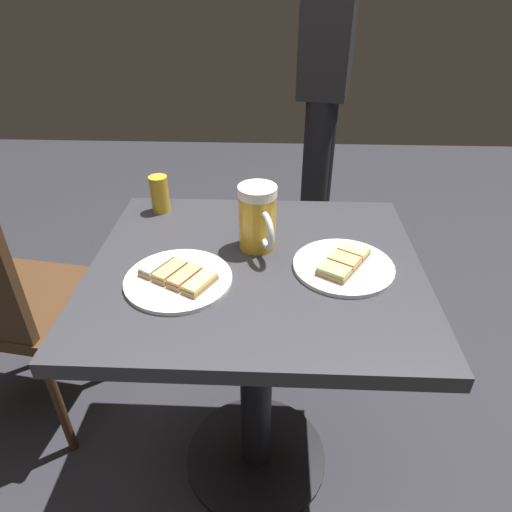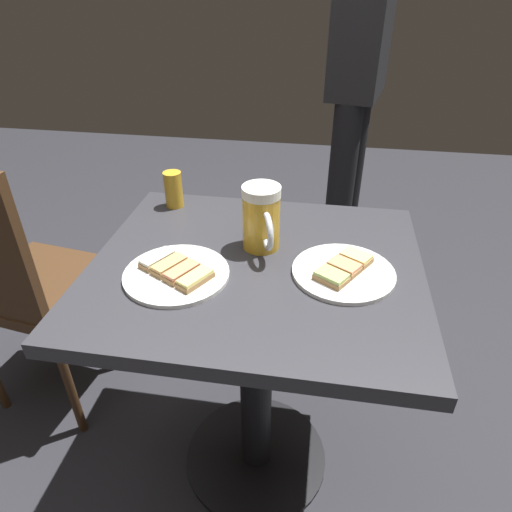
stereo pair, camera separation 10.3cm
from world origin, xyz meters
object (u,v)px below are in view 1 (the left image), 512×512
at_px(patron_standing, 326,76).
at_px(plate_near, 178,278).
at_px(beer_glass_small, 160,194).
at_px(beer_mug, 259,218).
at_px(plate_far, 343,265).

bearing_deg(patron_standing, plate_near, -8.50).
xyz_separation_m(beer_glass_small, patron_standing, (-0.50, -0.75, 0.16)).
xyz_separation_m(plate_near, patron_standing, (-0.39, -1.09, 0.20)).
distance_m(plate_near, patron_standing, 1.17).
relative_size(beer_mug, patron_standing, 0.10).
height_order(plate_near, plate_far, same).
height_order(plate_far, patron_standing, patron_standing).
relative_size(plate_far, beer_glass_small, 2.25).
xyz_separation_m(beer_mug, beer_glass_small, (0.28, -0.18, -0.03)).
distance_m(beer_mug, beer_glass_small, 0.33).
bearing_deg(plate_far, patron_standing, -91.73).
distance_m(plate_near, beer_glass_small, 0.35).
bearing_deg(patron_standing, beer_mug, -2.07).
bearing_deg(patron_standing, plate_far, 9.73).
xyz_separation_m(plate_near, plate_far, (-0.36, -0.07, -0.00)).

